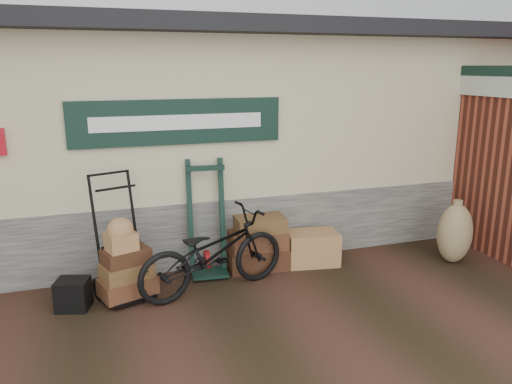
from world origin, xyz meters
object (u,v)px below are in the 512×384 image
(suitcase_stack, at_px, (258,242))
(bicycle, at_px, (213,248))
(green_barrow, at_px, (207,218))
(wicker_hamper, at_px, (312,248))
(black_trunk, at_px, (73,294))
(porter_trolley, at_px, (119,235))

(suitcase_stack, relative_size, bicycle, 0.43)
(green_barrow, bearing_deg, bicycle, -90.79)
(green_barrow, xyz_separation_m, wicker_hamper, (1.41, -0.15, -0.52))
(black_trunk, bearing_deg, porter_trolley, 19.38)
(black_trunk, bearing_deg, green_barrow, 17.24)
(wicker_hamper, bearing_deg, porter_trolley, -176.07)
(green_barrow, distance_m, bicycle, 0.61)
(porter_trolley, relative_size, green_barrow, 1.00)
(wicker_hamper, distance_m, bicycle, 1.57)
(black_trunk, distance_m, bicycle, 1.62)
(porter_trolley, xyz_separation_m, suitcase_stack, (1.77, 0.28, -0.38))
(porter_trolley, xyz_separation_m, bicycle, (1.04, -0.25, -0.19))
(green_barrow, relative_size, suitcase_stack, 1.84)
(green_barrow, relative_size, wicker_hamper, 2.16)
(porter_trolley, distance_m, black_trunk, 0.81)
(bicycle, bearing_deg, black_trunk, 73.64)
(wicker_hamper, bearing_deg, green_barrow, 174.08)
(suitcase_stack, distance_m, bicycle, 0.92)
(green_barrow, bearing_deg, porter_trolley, -158.29)
(suitcase_stack, relative_size, black_trunk, 2.36)
(green_barrow, height_order, suitcase_stack, green_barrow)
(green_barrow, height_order, black_trunk, green_barrow)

